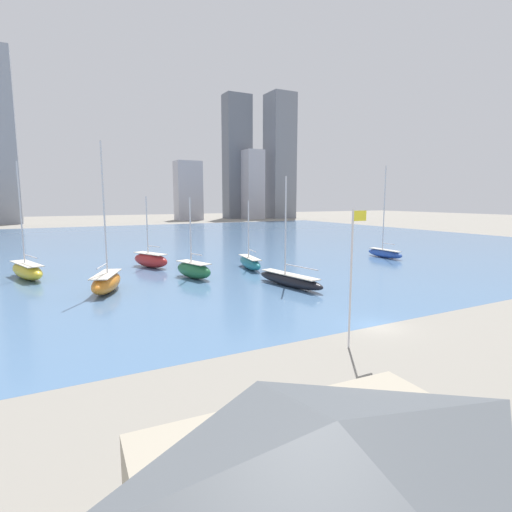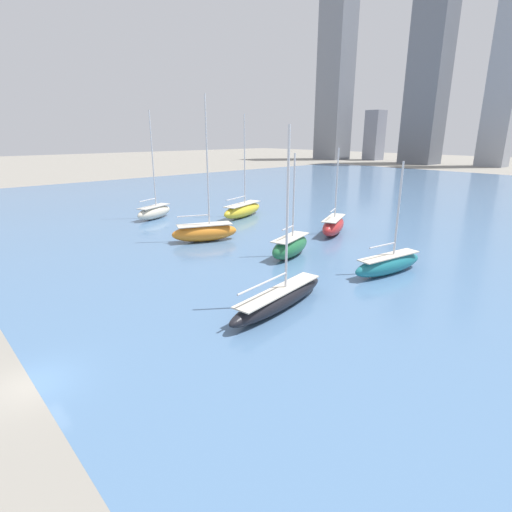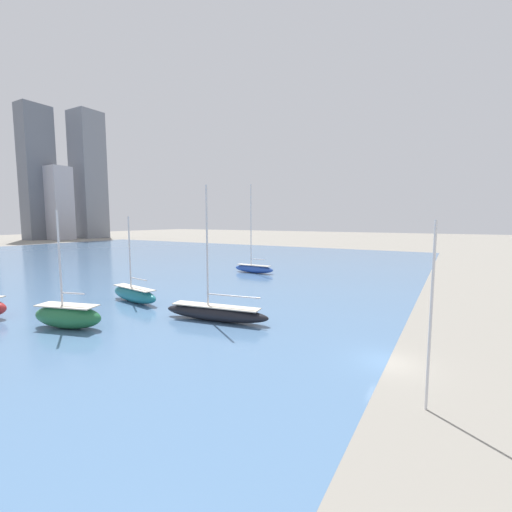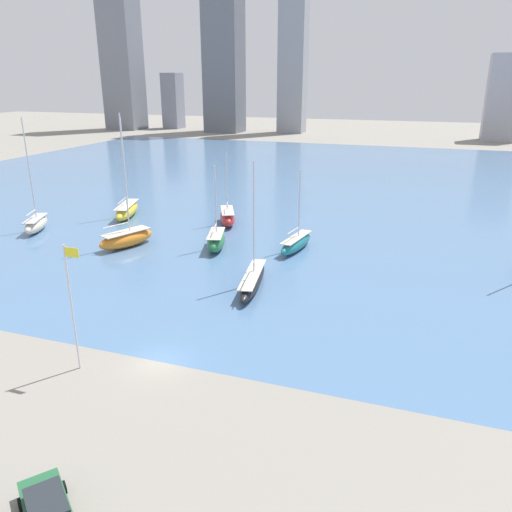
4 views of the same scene
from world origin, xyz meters
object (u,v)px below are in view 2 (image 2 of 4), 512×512
Objects in this scene: sailboat_black at (279,298)px; sailboat_teal at (388,264)px; sailboat_cream at (154,211)px; sailboat_green at (290,246)px; sailboat_yellow at (243,210)px; sailboat_orange at (205,232)px; sailboat_red at (333,226)px.

sailboat_black is 12.99m from sailboat_teal.
sailboat_black is 36.96m from sailboat_cream.
sailboat_cream is (-37.08, -3.85, 0.14)m from sailboat_teal.
sailboat_green is 21.74m from sailboat_yellow.
sailboat_green is at bearing 37.12° from sailboat_orange.
sailboat_black is at bearing -53.19° from sailboat_yellow.
sailboat_green is 11.64m from sailboat_orange.
sailboat_red is 11.60m from sailboat_green.
sailboat_teal is 15.29m from sailboat_red.
sailboat_red is at bearing 3.79° from sailboat_cream.
sailboat_orange reaches higher than sailboat_green.
sailboat_orange is (-21.00, -5.76, 0.19)m from sailboat_teal.
sailboat_cream is at bearing 156.30° from sailboat_black.
sailboat_orange reaches higher than sailboat_teal.
sailboat_black is 21.01m from sailboat_orange.
sailboat_yellow is 15.16m from sailboat_orange.
sailboat_red is 0.71× the size of sailboat_yellow.
sailboat_yellow reaches higher than sailboat_teal.
sailboat_orange is (-19.75, 7.17, 0.31)m from sailboat_black.
sailboat_teal is at bearing -17.05° from sailboat_cream.
sailboat_teal is 0.67× the size of sailboat_yellow.
sailboat_red is (24.32, 12.27, 0.04)m from sailboat_cream.
sailboat_orange is at bearing -144.89° from sailboat_red.
sailboat_orange reaches higher than sailboat_red.
sailboat_black is at bearing -86.72° from sailboat_teal.
sailboat_black is at bearing -66.71° from sailboat_green.
sailboat_cream is 1.48× the size of sailboat_green.
sailboat_cream is 13.45m from sailboat_yellow.
sailboat_orange reaches higher than sailboat_cream.
sailboat_cream reaches higher than sailboat_black.
sailboat_red is at bearing 155.43° from sailboat_teal.
sailboat_orange is at bearing -155.83° from sailboat_teal.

